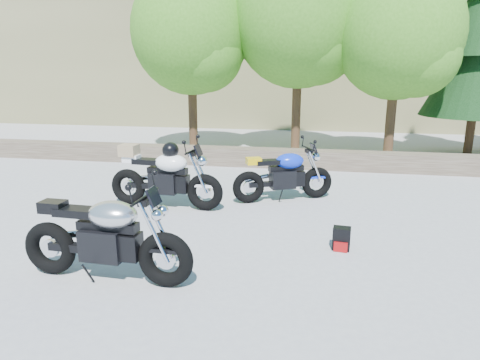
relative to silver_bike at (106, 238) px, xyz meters
name	(u,v)px	position (x,y,z in m)	size (l,w,h in m)	color
ground	(216,240)	(1.06, 1.55, -0.57)	(90.00, 90.00, 0.00)	#949499
stone_wall	(262,157)	(1.06, 7.05, -0.32)	(22.00, 0.55, 0.50)	#4D4033
hillside	(345,1)	(4.06, 29.55, 6.93)	(80.00, 30.00, 15.00)	#6A6841
tree_decid_left	(194,37)	(-1.34, 8.68, 3.06)	(3.67, 3.67, 5.62)	#382314
tree_decid_mid	(303,22)	(1.96, 9.08, 3.47)	(4.08, 4.08, 6.24)	#382314
tree_decid_right	(402,38)	(4.76, 8.48, 2.92)	(3.54, 3.54, 5.41)	#382314
silver_bike	(106,238)	(0.00, 0.00, 0.00)	(2.35, 0.75, 1.18)	black
white_bike	(165,176)	(-0.33, 3.03, 0.07)	(2.36, 0.75, 1.31)	black
blue_bike	(284,176)	(1.94, 3.91, -0.05)	(2.04, 1.07, 1.09)	black
backpack	(341,239)	(3.01, 1.53, -0.40)	(0.28, 0.25, 0.35)	black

